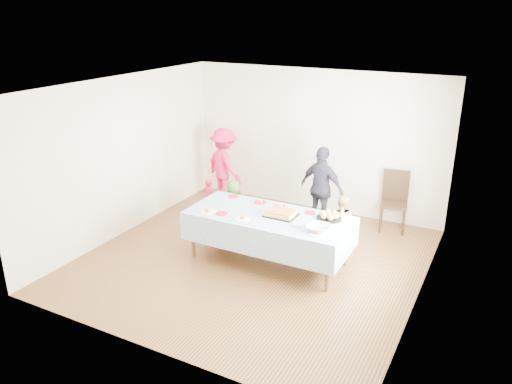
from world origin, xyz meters
TOP-DOWN VIEW (x-y plane):
  - ground at (0.00, 0.00)m, footprint 5.00×5.00m
  - room_walls at (0.05, 0.00)m, footprint 5.04×5.04m
  - party_table at (0.23, 0.07)m, footprint 2.50×1.10m
  - birthday_cake at (0.41, 0.12)m, footprint 0.47×0.36m
  - rolls_tray at (1.09, 0.35)m, footprint 0.38×0.38m
  - punch_bowl at (1.10, -0.12)m, footprint 0.34×0.34m
  - party_hat at (1.24, 0.49)m, footprint 0.10×0.10m
  - fork_pile at (0.77, -0.14)m, footprint 0.24×0.18m
  - plate_red_far_a at (-0.63, 0.49)m, footprint 0.18×0.18m
  - plate_red_far_b at (-0.12, 0.46)m, footprint 0.20×0.20m
  - plate_red_far_c at (0.24, 0.43)m, footprint 0.18×0.18m
  - plate_red_far_d at (0.75, 0.43)m, footprint 0.17×0.17m
  - plate_red_near at (-0.42, -0.22)m, footprint 0.18×0.18m
  - plate_white_left at (-0.65, -0.27)m, footprint 0.24×0.24m
  - plate_white_mid at (-0.04, -0.27)m, footprint 0.23×0.23m
  - plate_white_right at (1.12, -0.25)m, footprint 0.21×0.21m
  - dining_chair at (1.64, 2.23)m, footprint 0.53×0.53m
  - toddler_left at (-1.50, 1.09)m, footprint 0.31×0.22m
  - toddler_mid at (-0.88, 0.90)m, footprint 0.51×0.42m
  - toddler_right at (1.06, 1.02)m, footprint 0.50×0.41m
  - adult_left at (-1.71, 1.97)m, footprint 1.12×0.91m
  - adult_right at (0.48, 1.66)m, footprint 0.94×0.59m

SIDE VIEW (x-z plane):
  - ground at x=0.00m, z-range 0.00..0.00m
  - toddler_left at x=-1.50m, z-range 0.00..0.79m
  - toddler_mid at x=-0.88m, z-range 0.00..0.89m
  - toddler_right at x=1.06m, z-range 0.00..0.92m
  - dining_chair at x=1.64m, z-range 0.06..1.11m
  - party_table at x=0.23m, z-range 0.33..1.11m
  - adult_right at x=0.48m, z-range 0.00..1.49m
  - adult_left at x=-1.71m, z-range 0.00..1.51m
  - plate_red_far_a at x=-0.63m, z-range 0.78..0.79m
  - plate_red_far_b at x=-0.12m, z-range 0.78..0.79m
  - plate_red_far_c at x=0.24m, z-range 0.78..0.79m
  - plate_red_far_d at x=0.75m, z-range 0.78..0.79m
  - plate_red_near at x=-0.42m, z-range 0.78..0.79m
  - plate_white_left at x=-0.65m, z-range 0.78..0.79m
  - plate_white_mid at x=-0.04m, z-range 0.78..0.79m
  - plate_white_right at x=1.12m, z-range 0.78..0.79m
  - fork_pile at x=0.77m, z-range 0.78..0.85m
  - birthday_cake at x=0.41m, z-range 0.78..0.86m
  - punch_bowl at x=1.10m, z-range 0.78..0.86m
  - rolls_tray at x=1.09m, z-range 0.77..0.88m
  - party_hat at x=1.24m, z-range 0.78..0.95m
  - room_walls at x=0.05m, z-range 0.41..3.13m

